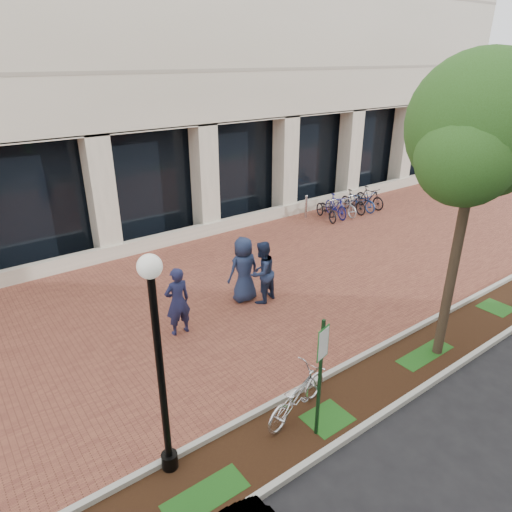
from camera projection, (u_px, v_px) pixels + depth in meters
ground at (234, 292)px, 13.61m from camera, size 120.00×120.00×0.00m
brick_plaza at (234, 292)px, 13.61m from camera, size 40.00×9.00×0.01m
planting_strip at (371, 385)px, 9.74m from camera, size 40.00×1.50×0.01m
curb_plaza_side at (345, 366)px, 10.27m from camera, size 40.00×0.12×0.12m
curb_street_side at (400, 403)px, 9.17m from camera, size 40.00×0.12×0.12m
parking_sign at (321, 365)px, 7.86m from camera, size 0.34×0.07×2.48m
lamppost at (159, 359)px, 6.90m from camera, size 0.36×0.36×3.98m
street_tree at (479, 135)px, 8.85m from camera, size 3.40×2.84×6.66m
locked_bicycle at (297, 395)px, 8.79m from camera, size 1.90×1.05×0.95m
pedestrian_left at (178, 302)px, 11.24m from camera, size 0.67×0.45×1.82m
pedestrian_mid at (262, 272)px, 12.75m from camera, size 1.03×0.89×1.82m
pedestrian_right at (244, 270)px, 12.80m from camera, size 0.96×0.65×1.92m
bollard at (306, 206)px, 19.63m from camera, size 0.12×0.12×1.03m
bike_rack_cluster at (349, 203)px, 20.18m from camera, size 3.52×1.81×1.00m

